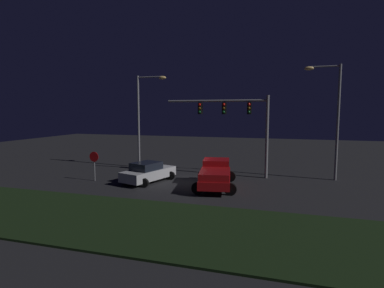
{
  "coord_description": "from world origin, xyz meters",
  "views": [
    {
      "loc": [
        6.86,
        -21.73,
        5.27
      ],
      "look_at": [
        0.12,
        0.59,
        2.81
      ],
      "focal_mm": 29.14,
      "sensor_mm": 36.0,
      "label": 1
    }
  ],
  "objects_px": {
    "car_sedan": "(148,172)",
    "street_lamp_right": "(331,109)",
    "pickup_truck": "(216,173)",
    "traffic_signal_gantry": "(236,116)",
    "street_lamp_left": "(144,110)",
    "stop_sign": "(94,160)"
  },
  "relations": [
    {
      "from": "pickup_truck",
      "to": "traffic_signal_gantry",
      "type": "distance_m",
      "value": 5.62
    },
    {
      "from": "traffic_signal_gantry",
      "to": "street_lamp_right",
      "type": "relative_size",
      "value": 0.95
    },
    {
      "from": "pickup_truck",
      "to": "street_lamp_left",
      "type": "distance_m",
      "value": 10.71
    },
    {
      "from": "traffic_signal_gantry",
      "to": "street_lamp_left",
      "type": "height_order",
      "value": "street_lamp_left"
    },
    {
      "from": "street_lamp_right",
      "to": "car_sedan",
      "type": "bearing_deg",
      "value": -159.97
    },
    {
      "from": "traffic_signal_gantry",
      "to": "street_lamp_right",
      "type": "distance_m",
      "value": 7.15
    },
    {
      "from": "stop_sign",
      "to": "street_lamp_right",
      "type": "bearing_deg",
      "value": 18.08
    },
    {
      "from": "car_sedan",
      "to": "street_lamp_left",
      "type": "distance_m",
      "value": 7.76
    },
    {
      "from": "pickup_truck",
      "to": "car_sedan",
      "type": "height_order",
      "value": "pickup_truck"
    },
    {
      "from": "traffic_signal_gantry",
      "to": "street_lamp_right",
      "type": "xyz_separation_m",
      "value": [
        7.08,
        0.79,
        0.56
      ]
    },
    {
      "from": "car_sedan",
      "to": "street_lamp_right",
      "type": "xyz_separation_m",
      "value": [
        12.98,
        4.73,
        4.72
      ]
    },
    {
      "from": "street_lamp_left",
      "to": "pickup_truck",
      "type": "bearing_deg",
      "value": -34.61
    },
    {
      "from": "pickup_truck",
      "to": "street_lamp_left",
      "type": "relative_size",
      "value": 0.67
    },
    {
      "from": "street_lamp_left",
      "to": "traffic_signal_gantry",
      "type": "bearing_deg",
      "value": -10.18
    },
    {
      "from": "stop_sign",
      "to": "car_sedan",
      "type": "bearing_deg",
      "value": 11.55
    },
    {
      "from": "car_sedan",
      "to": "stop_sign",
      "type": "xyz_separation_m",
      "value": [
        -4.05,
        -0.83,
        0.82
      ]
    },
    {
      "from": "pickup_truck",
      "to": "street_lamp_right",
      "type": "height_order",
      "value": "street_lamp_right"
    },
    {
      "from": "traffic_signal_gantry",
      "to": "street_lamp_right",
      "type": "height_order",
      "value": "street_lamp_right"
    },
    {
      "from": "street_lamp_left",
      "to": "street_lamp_right",
      "type": "xyz_separation_m",
      "value": [
        15.88,
        -0.79,
        0.11
      ]
    },
    {
      "from": "street_lamp_left",
      "to": "street_lamp_right",
      "type": "distance_m",
      "value": 15.9
    },
    {
      "from": "traffic_signal_gantry",
      "to": "street_lamp_left",
      "type": "xyz_separation_m",
      "value": [
        -8.8,
        1.58,
        0.46
      ]
    },
    {
      "from": "car_sedan",
      "to": "street_lamp_right",
      "type": "relative_size",
      "value": 0.54
    }
  ]
}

